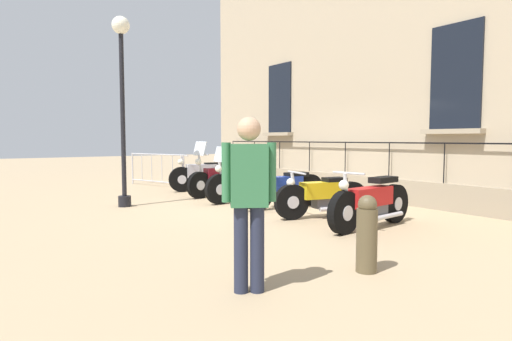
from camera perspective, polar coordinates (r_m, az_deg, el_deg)
ground_plane at (r=10.02m, az=2.26°, el=-4.45°), size 60.00×60.00×0.00m
building_facade at (r=11.97m, az=13.34°, el=13.64°), size 0.82×13.31×7.17m
motorcycle_silver at (r=12.53m, az=-7.06°, el=-0.62°), size 1.99×0.79×1.06m
motorcycle_maroon at (r=11.33m, az=-4.80°, el=-1.17°), size 2.07×0.55×1.45m
motorcycle_green at (r=10.23m, az=-1.88°, el=-1.84°), size 2.00×0.55×1.33m
motorcycle_blue at (r=9.36m, az=3.71°, el=-2.37°), size 2.11×0.63×1.27m
motorcycle_yellow at (r=8.34m, az=8.76°, el=-3.40°), size 1.96×0.81×0.90m
motorcycle_red at (r=7.52m, az=15.07°, el=-4.19°), size 2.18×0.61×0.99m
lamppost at (r=10.01m, az=-17.38°, el=10.61°), size 0.38×0.38×4.17m
crowd_barrier at (r=14.03m, az=-13.06°, el=0.25°), size 0.83×2.35×1.05m
bollard at (r=5.05m, az=14.53°, el=-8.12°), size 0.24×0.24×0.88m
pedestrian_standing at (r=4.17m, az=-0.93°, el=-3.11°), size 0.47×0.37×1.72m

